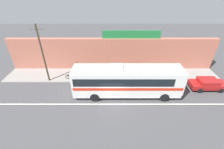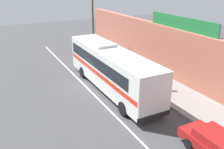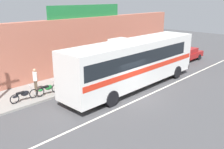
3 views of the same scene
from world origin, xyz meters
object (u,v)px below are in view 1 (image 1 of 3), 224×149
(parked_car, at_px, (208,84))
(motorcycle_black, at_px, (72,76))
(pedestrian_far_right, at_px, (83,69))
(pedestrian_far_left, at_px, (142,71))
(utility_pole, at_px, (43,54))
(motorcycle_orange, at_px, (84,77))
(intercity_bus, at_px, (127,80))
(pedestrian_near_shop, at_px, (102,70))

(parked_car, relative_size, motorcycle_black, 2.28)
(motorcycle_black, height_order, pedestrian_far_right, pedestrian_far_right)
(motorcycle_black, height_order, pedestrian_far_left, pedestrian_far_left)
(pedestrian_far_right, xyz_separation_m, pedestrian_far_left, (8.24, -0.39, -0.05))
(utility_pole, relative_size, pedestrian_far_right, 4.46)
(motorcycle_black, bearing_deg, motorcycle_orange, -4.83)
(intercity_bus, relative_size, utility_pole, 1.63)
(intercity_bus, xyz_separation_m, pedestrian_far_left, (2.48, 3.74, -0.99))
(motorcycle_orange, relative_size, pedestrian_far_right, 1.08)
(intercity_bus, distance_m, utility_pole, 10.79)
(parked_car, distance_m, motorcycle_black, 17.62)
(pedestrian_near_shop, bearing_deg, parked_car, -11.88)
(parked_car, distance_m, pedestrian_far_right, 16.38)
(intercity_bus, height_order, pedestrian_far_left, intercity_bus)
(utility_pole, xyz_separation_m, motorcycle_black, (3.06, 0.37, -3.49))
(intercity_bus, relative_size, motorcycle_black, 6.42)
(pedestrian_far_right, bearing_deg, utility_pole, -163.87)
(motorcycle_black, distance_m, pedestrian_far_left, 9.66)
(pedestrian_far_right, height_order, pedestrian_near_shop, pedestrian_far_right)
(parked_car, height_order, pedestrian_near_shop, pedestrian_near_shop)
(motorcycle_orange, relative_size, pedestrian_far_left, 1.13)
(motorcycle_orange, bearing_deg, parked_car, -6.92)
(motorcycle_black, relative_size, pedestrian_near_shop, 1.15)
(motorcycle_black, bearing_deg, pedestrian_far_right, 33.40)
(motorcycle_black, height_order, motorcycle_orange, same)
(motorcycle_orange, height_order, pedestrian_far_right, pedestrian_far_right)
(motorcycle_orange, distance_m, pedestrian_far_left, 8.01)
(utility_pole, bearing_deg, motorcycle_black, 6.90)
(parked_car, height_order, motorcycle_orange, parked_car)
(parked_car, relative_size, motorcycle_orange, 2.39)
(pedestrian_far_right, bearing_deg, pedestrian_far_left, -2.71)
(pedestrian_far_right, xyz_separation_m, pedestrian_near_shop, (2.61, -0.14, -0.02))
(parked_car, xyz_separation_m, pedestrian_near_shop, (-13.49, 2.84, 0.37))
(motorcycle_orange, xyz_separation_m, pedestrian_near_shop, (2.34, 0.92, 0.55))
(motorcycle_black, bearing_deg, utility_pole, -173.10)
(utility_pole, distance_m, motorcycle_orange, 5.88)
(intercity_bus, xyz_separation_m, utility_pole, (-10.21, 2.84, 1.99))
(pedestrian_far_right, distance_m, pedestrian_near_shop, 2.62)
(intercity_bus, bearing_deg, parked_car, 6.33)
(pedestrian_near_shop, bearing_deg, motorcycle_orange, -158.63)
(motorcycle_black, distance_m, pedestrian_near_shop, 4.11)
(intercity_bus, relative_size, pedestrian_near_shop, 7.38)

